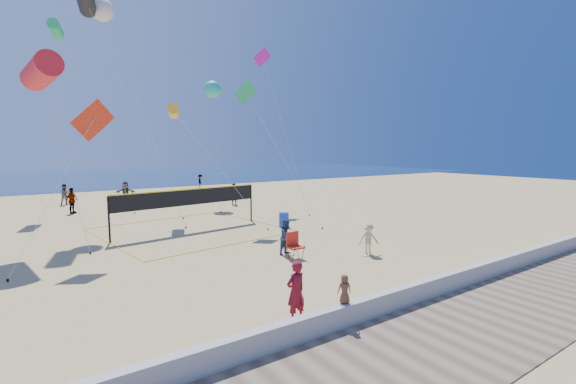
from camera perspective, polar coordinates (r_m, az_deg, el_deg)
ground at (r=13.86m, az=3.57°, el=-13.52°), size 120.00×120.00×0.00m
ocean at (r=72.91m, az=-27.56°, el=1.99°), size 140.00×50.00×0.03m
seawall at (r=11.68m, az=12.93°, el=-16.01°), size 32.00×0.30×0.60m
boardwalk at (r=10.66m, az=21.26°, el=-20.25°), size 32.00×3.60×0.03m
woman at (r=10.82m, az=1.16°, el=-14.53°), size 0.67×0.48×1.71m
toddler at (r=10.71m, az=8.37°, el=-14.03°), size 0.44×0.36×0.79m
bystander_a at (r=17.36m, az=-0.16°, el=-6.64°), size 0.92×0.81×1.60m
bystander_b at (r=17.77m, az=11.86°, el=-6.80°), size 1.04×0.84×1.41m
far_person_0 at (r=32.31m, az=-29.39°, el=-1.13°), size 1.11×1.11×1.89m
far_person_1 at (r=36.19m, az=-22.93°, el=-0.09°), size 1.82×1.16×1.87m
far_person_2 at (r=32.84m, az=-8.00°, el=-0.31°), size 0.73×0.79×1.81m
far_person_3 at (r=37.56m, az=-30.12°, el=-0.33°), size 0.91×0.74×1.75m
far_person_4 at (r=47.41m, az=-12.86°, el=1.56°), size 0.88×1.20×1.66m
camp_chair at (r=16.76m, az=0.90°, el=-7.64°), size 0.63×0.77×1.27m
trash_barrel at (r=23.37m, az=-0.61°, el=-4.12°), size 0.67×0.67×0.89m
volleyball_net at (r=22.93m, az=-14.42°, el=-1.44°), size 10.32×10.19×2.43m
kite_0 at (r=22.79m, az=-32.70°, el=14.82°), size 2.23×5.10×9.26m
kite_1 at (r=28.52m, az=-27.75°, el=23.72°), size 4.89×6.03×14.20m
kite_2 at (r=26.76m, az=-16.57°, el=11.38°), size 3.91×7.38×7.62m
kite_3 at (r=19.06m, az=-27.22°, el=8.83°), size 4.32×2.63×6.92m
kite_4 at (r=24.28m, az=-5.67°, el=13.43°), size 3.72×4.21×8.96m
kite_5 at (r=32.83m, az=-3.42°, el=18.06°), size 1.63×6.98×12.99m
kite_6 at (r=29.76m, az=-25.85°, el=23.11°), size 4.80×3.66×14.30m
kite_7 at (r=34.62m, az=-11.12°, el=14.67°), size 2.59×6.05×10.49m
kite_8 at (r=36.71m, az=-31.16°, el=19.95°), size 4.55×7.24×14.44m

